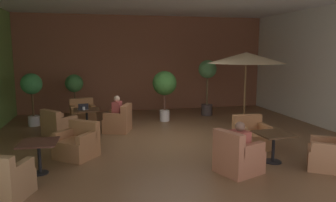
{
  "coord_description": "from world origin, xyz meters",
  "views": [
    {
      "loc": [
        -2.05,
        -8.6,
        2.49
      ],
      "look_at": [
        0.0,
        0.47,
        1.02
      ],
      "focal_mm": 34.24,
      "sensor_mm": 36.0,
      "label": 1
    }
  ],
  "objects_px": {
    "cafe_table_front_right": "(274,140)",
    "armchair_front_right_south": "(251,136)",
    "cafe_table_mid_center": "(39,148)",
    "armchair_front_right_east": "(330,154)",
    "patron_blue_shirt": "(240,139)",
    "patron_by_window": "(117,108)",
    "potted_tree_right_corner": "(74,88)",
    "armchair_mid_center_north": "(78,144)",
    "armchair_mid_center_east": "(3,181)",
    "armchair_front_right_north": "(237,157)",
    "potted_tree_mid_right": "(165,85)",
    "iced_drink_cup": "(84,108)",
    "armchair_front_left_east": "(59,127)",
    "cafe_table_front_left": "(87,114)",
    "armchair_front_left_south": "(119,122)",
    "patio_umbrella_tall_red": "(246,58)",
    "potted_tree_left_corner": "(207,77)",
    "armchair_front_left_north": "(83,115)",
    "potted_tree_mid_left": "(32,88)",
    "open_laptop": "(83,108)"
  },
  "relations": [
    {
      "from": "armchair_mid_center_north",
      "to": "armchair_mid_center_east",
      "type": "relative_size",
      "value": 1.18
    },
    {
      "from": "patio_umbrella_tall_red",
      "to": "patron_by_window",
      "type": "xyz_separation_m",
      "value": [
        -4.21,
        0.09,
        -1.52
      ]
    },
    {
      "from": "armchair_mid_center_east",
      "to": "open_laptop",
      "type": "bearing_deg",
      "value": 75.62
    },
    {
      "from": "armchair_mid_center_east",
      "to": "armchair_front_right_east",
      "type": "bearing_deg",
      "value": -0.08
    },
    {
      "from": "armchair_mid_center_east",
      "to": "potted_tree_right_corner",
      "type": "height_order",
      "value": "potted_tree_right_corner"
    },
    {
      "from": "cafe_table_front_left",
      "to": "armchair_front_right_east",
      "type": "relative_size",
      "value": 0.79
    },
    {
      "from": "patron_blue_shirt",
      "to": "patron_by_window",
      "type": "distance_m",
      "value": 4.55
    },
    {
      "from": "armchair_front_left_south",
      "to": "armchair_mid_center_east",
      "type": "bearing_deg",
      "value": -117.92
    },
    {
      "from": "armchair_front_right_south",
      "to": "armchair_front_left_south",
      "type": "bearing_deg",
      "value": 143.06
    },
    {
      "from": "armchair_front_left_east",
      "to": "armchair_front_right_east",
      "type": "height_order",
      "value": "armchair_front_right_east"
    },
    {
      "from": "cafe_table_front_left",
      "to": "cafe_table_mid_center",
      "type": "xyz_separation_m",
      "value": [
        -0.86,
        -3.49,
        0.02
      ]
    },
    {
      "from": "cafe_table_mid_center",
      "to": "armchair_front_right_east",
      "type": "bearing_deg",
      "value": -10.32
    },
    {
      "from": "iced_drink_cup",
      "to": "armchair_front_left_east",
      "type": "bearing_deg",
      "value": -141.96
    },
    {
      "from": "cafe_table_mid_center",
      "to": "patio_umbrella_tall_red",
      "type": "height_order",
      "value": "patio_umbrella_tall_red"
    },
    {
      "from": "armchair_mid_center_north",
      "to": "armchair_front_right_south",
      "type": "bearing_deg",
      "value": -2.61
    },
    {
      "from": "armchair_front_left_south",
      "to": "patio_umbrella_tall_red",
      "type": "distance_m",
      "value": 4.6
    },
    {
      "from": "patio_umbrella_tall_red",
      "to": "potted_tree_mid_right",
      "type": "relative_size",
      "value": 1.4
    },
    {
      "from": "armchair_mid_center_north",
      "to": "patio_umbrella_tall_red",
      "type": "height_order",
      "value": "patio_umbrella_tall_red"
    },
    {
      "from": "armchair_front_right_north",
      "to": "armchair_front_right_east",
      "type": "bearing_deg",
      "value": -6.69
    },
    {
      "from": "armchair_front_left_south",
      "to": "armchair_front_right_north",
      "type": "height_order",
      "value": "armchair_front_right_north"
    },
    {
      "from": "cafe_table_front_right",
      "to": "armchair_mid_center_east",
      "type": "height_order",
      "value": "armchair_mid_center_east"
    },
    {
      "from": "cafe_table_mid_center",
      "to": "armchair_front_left_south",
      "type": "bearing_deg",
      "value": 59.8
    },
    {
      "from": "armchair_mid_center_north",
      "to": "potted_tree_right_corner",
      "type": "relative_size",
      "value": 0.69
    },
    {
      "from": "cafe_table_front_right",
      "to": "armchair_mid_center_north",
      "type": "xyz_separation_m",
      "value": [
        -4.3,
        1.34,
        -0.22
      ]
    },
    {
      "from": "cafe_table_front_right",
      "to": "patron_by_window",
      "type": "height_order",
      "value": "patron_by_window"
    },
    {
      "from": "armchair_front_right_north",
      "to": "potted_tree_right_corner",
      "type": "relative_size",
      "value": 0.62
    },
    {
      "from": "armchair_front_right_south",
      "to": "armchair_mid_center_north",
      "type": "height_order",
      "value": "armchair_mid_center_north"
    },
    {
      "from": "armchair_front_right_north",
      "to": "iced_drink_cup",
      "type": "height_order",
      "value": "armchair_front_right_north"
    },
    {
      "from": "armchair_front_left_south",
      "to": "armchair_front_right_south",
      "type": "distance_m",
      "value": 4.03
    },
    {
      "from": "armchair_front_right_north",
      "to": "potted_tree_mid_right",
      "type": "height_order",
      "value": "potted_tree_mid_right"
    },
    {
      "from": "armchair_front_right_east",
      "to": "armchair_front_right_south",
      "type": "relative_size",
      "value": 1.28
    },
    {
      "from": "cafe_table_front_right",
      "to": "armchair_front_right_south",
      "type": "relative_size",
      "value": 0.97
    },
    {
      "from": "armchair_mid_center_north",
      "to": "potted_tree_right_corner",
      "type": "height_order",
      "value": "potted_tree_right_corner"
    },
    {
      "from": "cafe_table_front_left",
      "to": "iced_drink_cup",
      "type": "relative_size",
      "value": 7.45
    },
    {
      "from": "armchair_mid_center_east",
      "to": "potted_tree_mid_right",
      "type": "distance_m",
      "value": 6.72
    },
    {
      "from": "cafe_table_front_right",
      "to": "patio_umbrella_tall_red",
      "type": "relative_size",
      "value": 0.31
    },
    {
      "from": "armchair_front_left_south",
      "to": "iced_drink_cup",
      "type": "height_order",
      "value": "armchair_front_left_south"
    },
    {
      "from": "cafe_table_mid_center",
      "to": "patron_by_window",
      "type": "bearing_deg",
      "value": 60.49
    },
    {
      "from": "armchair_front_left_north",
      "to": "potted_tree_left_corner",
      "type": "bearing_deg",
      "value": 5.52
    },
    {
      "from": "cafe_table_mid_center",
      "to": "potted_tree_left_corner",
      "type": "xyz_separation_m",
      "value": [
        5.35,
        4.95,
        0.93
      ]
    },
    {
      "from": "armchair_front_left_south",
      "to": "iced_drink_cup",
      "type": "xyz_separation_m",
      "value": [
        -1.05,
        0.23,
        0.41
      ]
    },
    {
      "from": "cafe_table_front_right",
      "to": "patio_umbrella_tall_red",
      "type": "distance_m",
      "value": 4.02
    },
    {
      "from": "potted_tree_right_corner",
      "to": "patron_by_window",
      "type": "distance_m",
      "value": 2.78
    },
    {
      "from": "cafe_table_front_left",
      "to": "armchair_front_left_south",
      "type": "distance_m",
      "value": 1.05
    },
    {
      "from": "armchair_mid_center_east",
      "to": "potted_tree_mid_left",
      "type": "distance_m",
      "value": 5.69
    },
    {
      "from": "armchair_mid_center_east",
      "to": "potted_tree_right_corner",
      "type": "distance_m",
      "value": 6.69
    },
    {
      "from": "cafe_table_mid_center",
      "to": "potted_tree_mid_right",
      "type": "bearing_deg",
      "value": 50.59
    },
    {
      "from": "armchair_front_left_east",
      "to": "iced_drink_cup",
      "type": "distance_m",
      "value": 0.97
    },
    {
      "from": "cafe_table_mid_center",
      "to": "patron_blue_shirt",
      "type": "relative_size",
      "value": 1.25
    },
    {
      "from": "armchair_mid_center_north",
      "to": "potted_tree_right_corner",
      "type": "xyz_separation_m",
      "value": [
        -0.31,
        4.61,
        0.83
      ]
    }
  ]
}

